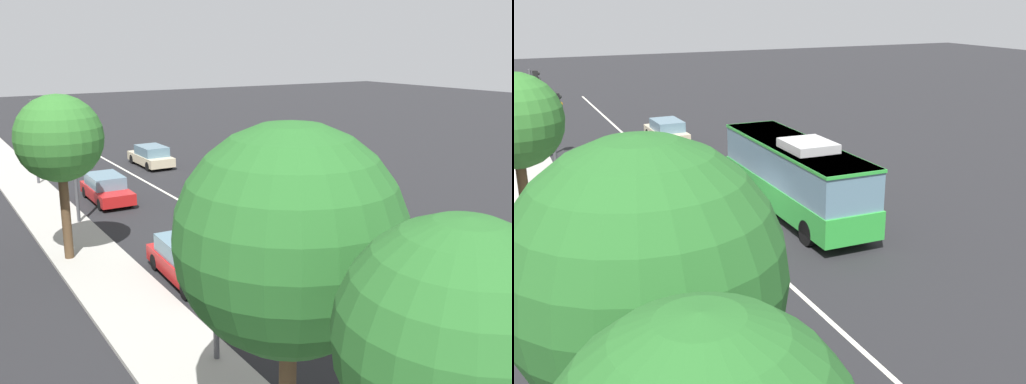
% 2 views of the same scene
% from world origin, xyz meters
% --- Properties ---
extents(ground_plane, '(160.00, 160.00, 0.00)m').
position_xyz_m(ground_plane, '(0.00, 0.00, 0.00)').
color(ground_plane, black).
extents(sidewalk_kerb, '(80.00, 2.80, 0.14)m').
position_xyz_m(sidewalk_kerb, '(0.00, 6.71, 0.07)').
color(sidewalk_kerb, '#9E9B93').
rests_on(sidewalk_kerb, ground_plane).
extents(lane_centre_line, '(76.00, 0.16, 0.01)m').
position_xyz_m(lane_centre_line, '(0.00, 0.00, 0.01)').
color(lane_centre_line, silver).
rests_on(lane_centre_line, ground_plane).
extents(transit_bus, '(10.04, 2.66, 3.46)m').
position_xyz_m(transit_bus, '(0.53, -3.28, 1.81)').
color(transit_bus, green).
rests_on(transit_bus, ground_plane).
extents(sedan_red, '(4.56, 1.96, 1.46)m').
position_xyz_m(sedan_red, '(-3.35, 4.09, 0.72)').
color(sedan_red, '#B21919').
rests_on(sedan_red, ground_plane).
extents(sedan_beige, '(4.53, 1.88, 1.46)m').
position_xyz_m(sedan_beige, '(16.18, -2.06, 0.72)').
color(sedan_beige, '#C6B793').
rests_on(sedan_beige, ground_plane).
extents(sedan_red_ahead, '(4.52, 1.87, 1.46)m').
position_xyz_m(sedan_red_ahead, '(8.67, 3.45, 0.72)').
color(sedan_red_ahead, '#B21919').
rests_on(sedan_red_ahead, ground_plane).
extents(traffic_light_near_corner, '(0.33, 0.62, 5.20)m').
position_xyz_m(traffic_light_near_corner, '(5.35, 5.69, 3.56)').
color(traffic_light_near_corner, '#47474C').
rests_on(traffic_light_near_corner, ground_plane).
extents(traffic_light_mid_block, '(0.34, 0.62, 5.20)m').
position_xyz_m(traffic_light_mid_block, '(14.46, 5.75, 3.56)').
color(traffic_light_mid_block, '#47474C').
rests_on(traffic_light_mid_block, ground_plane).
extents(traffic_light_far_corner, '(0.33, 0.62, 5.20)m').
position_xyz_m(traffic_light_far_corner, '(-8.93, 5.74, 3.56)').
color(traffic_light_far_corner, '#47474C').
rests_on(traffic_light_far_corner, ground_plane).
extents(street_tree_kerbside_left, '(3.12, 3.12, 6.44)m').
position_xyz_m(street_tree_kerbside_left, '(-17.13, 6.78, 4.83)').
color(street_tree_kerbside_left, '#4C3823').
rests_on(street_tree_kerbside_left, ground_plane).
extents(street_tree_kerbside_centre, '(3.32, 3.32, 6.59)m').
position_xyz_m(street_tree_kerbside_centre, '(0.76, 7.42, 4.89)').
color(street_tree_kerbside_centre, '#4C3823').
rests_on(street_tree_kerbside_centre, ground_plane).
extents(street_tree_kerbside_right, '(4.53, 4.53, 7.03)m').
position_xyz_m(street_tree_kerbside_right, '(-12.76, 6.23, 4.75)').
color(street_tree_kerbside_right, '#4C3823').
rests_on(street_tree_kerbside_right, ground_plane).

